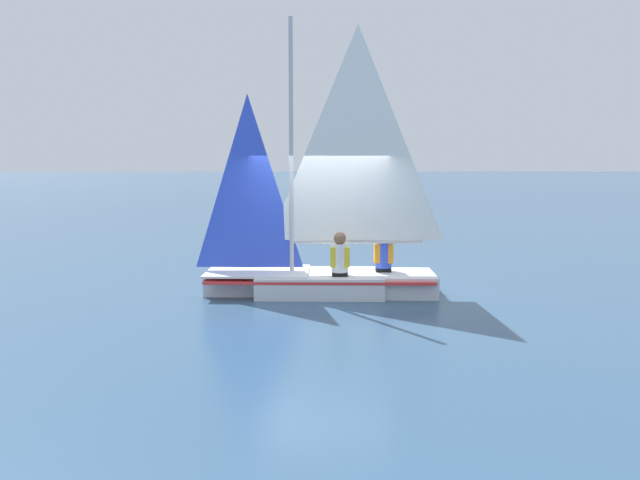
% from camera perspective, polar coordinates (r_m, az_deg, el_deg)
% --- Properties ---
extents(ground_plane, '(260.00, 260.00, 0.00)m').
position_cam_1_polar(ground_plane, '(11.44, 0.00, -4.90)').
color(ground_plane, '#2D4C6B').
extents(sailboat_main, '(4.25, 1.39, 4.89)m').
position_cam_1_polar(sailboat_main, '(11.30, 0.23, -1.15)').
color(sailboat_main, silver).
rests_on(sailboat_main, ground_plane).
extents(sailor_helm, '(0.34, 0.30, 1.16)m').
position_cam_1_polar(sailor_helm, '(11.03, 1.83, -2.08)').
color(sailor_helm, black).
rests_on(sailor_helm, ground_plane).
extents(sailor_crew, '(0.34, 0.30, 1.16)m').
position_cam_1_polar(sailor_crew, '(11.51, 5.82, -1.72)').
color(sailor_crew, black).
rests_on(sailor_crew, ground_plane).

